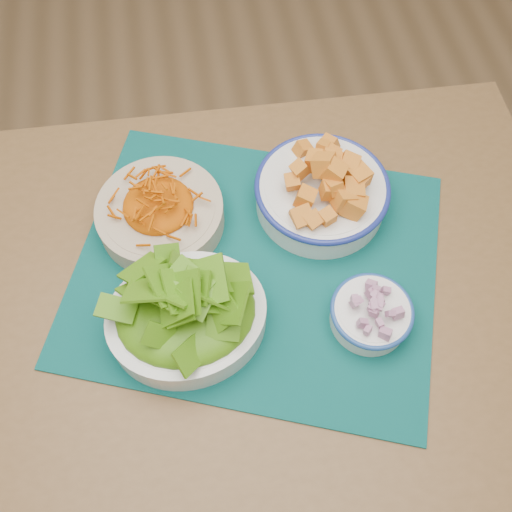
{
  "coord_description": "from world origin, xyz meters",
  "views": [
    {
      "loc": [
        0.23,
        -0.59,
        1.55
      ],
      "look_at": [
        0.3,
        -0.17,
        0.78
      ],
      "focal_mm": 40.0,
      "sensor_mm": 36.0,
      "label": 1
    }
  ],
  "objects": [
    {
      "name": "ground",
      "position": [
        0.0,
        0.0,
        0.0
      ],
      "size": [
        4.0,
        4.0,
        0.0
      ],
      "primitive_type": "plane",
      "color": "#946F47",
      "rests_on": "ground"
    },
    {
      "name": "table",
      "position": [
        0.25,
        -0.2,
        0.64
      ],
      "size": [
        1.13,
        0.78,
        0.75
      ],
      "rotation": [
        0.0,
        0.0,
        -0.03
      ],
      "color": "brown",
      "rests_on": "ground"
    },
    {
      "name": "placemat",
      "position": [
        0.3,
        -0.17,
        0.75
      ],
      "size": [
        0.68,
        0.63,
        0.0
      ],
      "primitive_type": "cube",
      "rotation": [
        0.0,
        0.0,
        -0.36
      ],
      "color": "#023231",
      "rests_on": "table"
    },
    {
      "name": "carrot_bowl",
      "position": [
        0.16,
        -0.07,
        0.79
      ],
      "size": [
        0.27,
        0.27,
        0.08
      ],
      "rotation": [
        0.0,
        0.0,
        -0.4
      ],
      "color": "#C2AD90",
      "rests_on": "placemat"
    },
    {
      "name": "squash_bowl",
      "position": [
        0.42,
        -0.08,
        0.81
      ],
      "size": [
        0.28,
        0.28,
        0.11
      ],
      "rotation": [
        0.0,
        0.0,
        0.39
      ],
      "color": "white",
      "rests_on": "placemat"
    },
    {
      "name": "lettuce_bowl",
      "position": [
        0.18,
        -0.26,
        0.81
      ],
      "size": [
        0.25,
        0.22,
        0.11
      ],
      "rotation": [
        0.0,
        0.0,
        0.12
      ],
      "color": "white",
      "rests_on": "placemat"
    },
    {
      "name": "onion_bowl",
      "position": [
        0.45,
        -0.29,
        0.78
      ],
      "size": [
        0.14,
        0.14,
        0.06
      ],
      "rotation": [
        0.0,
        0.0,
        0.28
      ],
      "color": "white",
      "rests_on": "placemat"
    }
  ]
}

